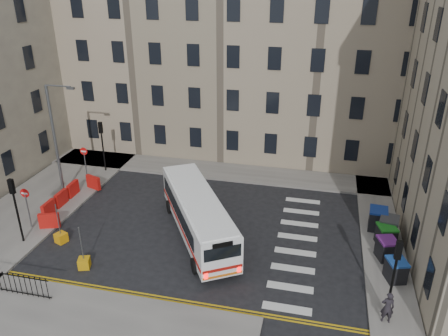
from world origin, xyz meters
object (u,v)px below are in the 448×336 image
at_px(wheelie_bin_d, 388,228).
at_px(pedestrian, 388,307).
at_px(wheelie_bin_a, 396,270).
at_px(wheelie_bin_b, 387,249).
at_px(bollard_chevron, 84,263).
at_px(bus, 198,214).
at_px(wheelie_bin_c, 386,235).
at_px(wheelie_bin_e, 378,219).
at_px(streetlamp, 55,140).
at_px(bollard_yellow, 61,238).

height_order(wheelie_bin_d, pedestrian, pedestrian).
distance_m(wheelie_bin_a, wheelie_bin_b, 1.88).
bearing_deg(bollard_chevron, wheelie_bin_b, 15.55).
bearing_deg(wheelie_bin_a, bus, 153.46).
bearing_deg(wheelie_bin_c, wheelie_bin_e, 85.93).
bearing_deg(pedestrian, wheelie_bin_d, -99.57).
distance_m(wheelie_bin_a, pedestrian, 3.36).
xyz_separation_m(bus, wheelie_bin_c, (11.10, 1.37, -0.77)).
distance_m(wheelie_bin_a, wheelie_bin_e, 5.02).
height_order(wheelie_bin_c, wheelie_bin_e, wheelie_bin_e).
height_order(bus, wheelie_bin_a, bus).
relative_size(wheelie_bin_c, wheelie_bin_e, 0.99).
bearing_deg(pedestrian, streetlamp, -23.78).
relative_size(bollard_yellow, bollard_chevron, 1.00).
bearing_deg(wheelie_bin_c, bollard_yellow, 177.05).
distance_m(streetlamp, bollard_yellow, 7.44).
bearing_deg(wheelie_bin_b, bollard_chevron, 177.57).
xyz_separation_m(wheelie_bin_e, pedestrian, (-0.25, -8.26, 0.12)).
height_order(pedestrian, bollard_yellow, pedestrian).
bearing_deg(wheelie_bin_a, wheelie_bin_e, 78.82).
distance_m(wheelie_bin_b, bollard_yellow, 19.00).
xyz_separation_m(wheelie_bin_a, pedestrian, (-0.76, -3.27, 0.21)).
relative_size(streetlamp, bollard_yellow, 13.57).
bearing_deg(wheelie_bin_b, wheelie_bin_c, 68.08).
distance_m(wheelie_bin_a, wheelie_bin_d, 4.09).
bearing_deg(wheelie_bin_c, wheelie_bin_a, -101.47).
xyz_separation_m(pedestrian, bollard_yellow, (-18.34, 2.56, -0.67)).
relative_size(wheelie_bin_b, wheelie_bin_e, 1.00).
distance_m(streetlamp, wheelie_bin_c, 22.42).
height_order(wheelie_bin_a, wheelie_bin_b, wheelie_bin_b).
height_order(streetlamp, pedestrian, streetlamp).
bearing_deg(bus, bollard_yellow, 166.97).
bearing_deg(bollard_chevron, wheelie_bin_c, 19.91).
height_order(wheelie_bin_c, bollard_chevron, wheelie_bin_c).
xyz_separation_m(streetlamp, wheelie_bin_e, (21.76, 0.31, -3.49)).
xyz_separation_m(bus, bollard_chevron, (-5.19, -4.53, -1.25)).
relative_size(streetlamp, wheelie_bin_a, 6.19).
bearing_deg(bus, bollard_chevron, -170.17).
height_order(wheelie_bin_b, pedestrian, pedestrian).
height_order(wheelie_bin_b, wheelie_bin_d, wheelie_bin_d).
distance_m(wheelie_bin_a, bollard_yellow, 19.12).
bearing_deg(wheelie_bin_a, wheelie_bin_d, 72.62).
relative_size(pedestrian, bollard_yellow, 2.72).
xyz_separation_m(wheelie_bin_e, bollard_yellow, (-18.59, -5.70, -0.54)).
xyz_separation_m(streetlamp, wheelie_bin_c, (22.09, -1.44, -3.55)).
bearing_deg(wheelie_bin_e, streetlamp, -173.90).
xyz_separation_m(wheelie_bin_b, pedestrian, (-0.48, -5.12, 0.19)).
bearing_deg(bollard_chevron, streetlamp, 128.35).
relative_size(bus, wheelie_bin_a, 7.30).
bearing_deg(bollard_chevron, bus, 41.13).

